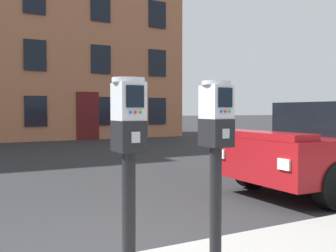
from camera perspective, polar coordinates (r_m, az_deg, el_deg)
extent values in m
cylinder|color=black|center=(2.72, -5.61, -12.92)|extent=(0.09, 0.09, 0.88)
cube|color=black|center=(2.63, -5.66, -1.45)|extent=(0.18, 0.25, 0.20)
cube|color=#A5A8AD|center=(2.51, -4.63, -1.62)|extent=(0.06, 0.01, 0.07)
cube|color=#B7BABF|center=(2.62, -5.68, 3.50)|extent=(0.18, 0.23, 0.25)
cube|color=black|center=(2.52, -4.72, 4.24)|extent=(0.12, 0.01, 0.14)
cylinder|color=blue|center=(2.50, -5.44, 1.96)|extent=(0.02, 0.01, 0.02)
cylinder|color=red|center=(2.51, -4.69, 1.96)|extent=(0.02, 0.01, 0.02)
cylinder|color=green|center=(2.53, -3.96, 1.97)|extent=(0.02, 0.01, 0.02)
cylinder|color=#B7BABF|center=(2.63, -5.69, 6.54)|extent=(0.22, 0.22, 0.03)
cylinder|color=black|center=(3.06, 6.82, -11.18)|extent=(0.09, 0.09, 0.88)
cube|color=black|center=(2.98, 6.87, -0.95)|extent=(0.18, 0.25, 0.20)
cube|color=#A5A8AD|center=(2.88, 8.26, -1.08)|extent=(0.06, 0.01, 0.07)
cube|color=#B7BABF|center=(2.98, 6.89, 3.42)|extent=(0.18, 0.23, 0.25)
cube|color=black|center=(2.88, 8.20, 4.05)|extent=(0.12, 0.01, 0.14)
cylinder|color=blue|center=(2.86, 7.63, 2.06)|extent=(0.02, 0.01, 0.02)
cylinder|color=red|center=(2.88, 8.21, 2.06)|extent=(0.02, 0.01, 0.02)
cylinder|color=green|center=(2.90, 8.78, 2.06)|extent=(0.02, 0.01, 0.02)
cylinder|color=#B7BABF|center=(2.98, 6.90, 6.11)|extent=(0.22, 0.22, 0.03)
cube|color=maroon|center=(5.79, 13.30, -1.28)|extent=(0.49, 1.69, 0.10)
cube|color=white|center=(5.17, 16.26, -5.29)|extent=(0.05, 0.20, 0.14)
cube|color=white|center=(6.22, 7.55, -3.96)|extent=(0.05, 0.20, 0.14)
cylinder|color=black|center=(5.65, 22.64, -7.82)|extent=(0.65, 0.24, 0.64)
cylinder|color=black|center=(6.80, 11.93, -6.00)|extent=(0.65, 0.24, 0.64)
cube|color=#B7704C|center=(20.88, -12.16, 11.27)|extent=(8.45, 5.45, 9.16)
cube|color=black|center=(17.26, -18.37, 2.04)|extent=(0.90, 0.06, 1.26)
cube|color=black|center=(18.00, -9.51, 2.12)|extent=(0.90, 0.06, 1.26)
cube|color=black|center=(19.13, -1.53, 2.16)|extent=(0.90, 0.06, 1.26)
cube|color=black|center=(17.41, -18.46, 9.60)|extent=(0.90, 0.06, 1.26)
cube|color=black|center=(18.14, -9.56, 9.38)|extent=(0.90, 0.06, 1.26)
cube|color=black|center=(19.26, -1.53, 8.99)|extent=(0.90, 0.06, 1.26)
cube|color=black|center=(18.56, -9.61, 16.41)|extent=(0.90, 0.06, 1.26)
cube|color=black|center=(19.66, -1.54, 15.64)|extent=(0.90, 0.06, 1.26)
cube|color=#591414|center=(17.80, -11.39, 1.43)|extent=(1.00, 0.07, 2.10)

